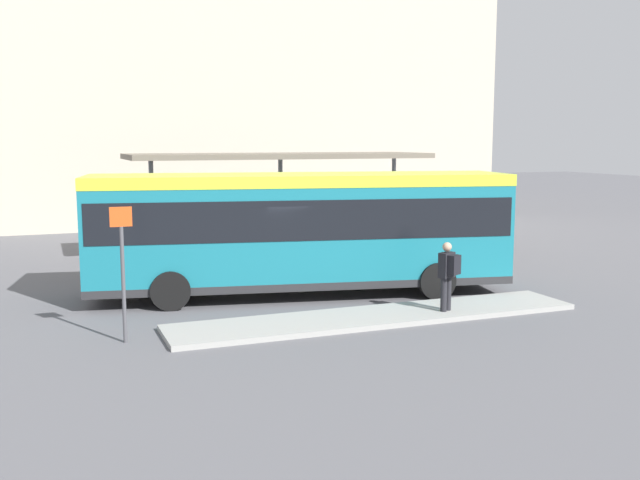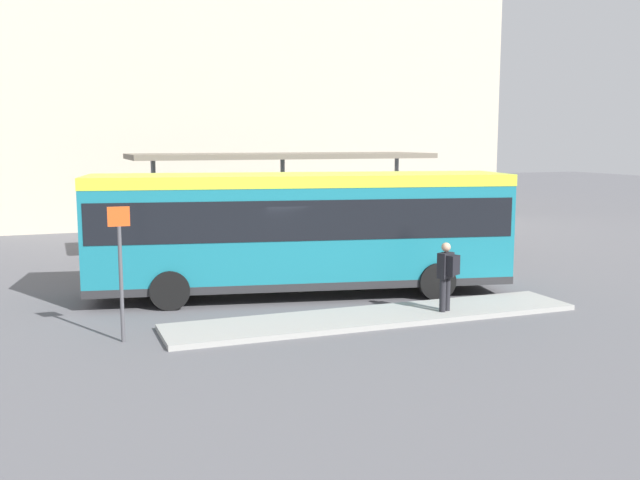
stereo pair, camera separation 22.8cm
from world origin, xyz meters
The scene contains 12 objects.
ground_plane centered at (0.00, 0.00, 0.00)m, with size 120.00×120.00×0.00m, color #5B5B60.
curb_island centered at (0.75, -3.16, 0.06)m, with size 9.87×1.80×0.12m.
city_bus centered at (0.01, 0.00, 1.89)m, with size 11.28×4.58×3.24m.
pedestrian_waiting centered at (2.41, -3.48, 1.06)m, with size 0.49×0.52×1.64m.
bicycle_orange centered at (8.07, 4.41, 0.34)m, with size 0.48×1.57×0.68m.
bicycle_yellow centered at (7.82, 5.14, 0.33)m, with size 0.48×1.53×0.66m.
bicycle_black centered at (7.93, 5.86, 0.35)m, with size 0.48×1.62×0.70m.
bicycle_white centered at (7.83, 6.58, 0.33)m, with size 0.48×1.53×0.66m.
station_shelter centered at (1.65, 6.67, 3.51)m, with size 10.74×3.34×3.67m.
potted_planter_near_shelter centered at (2.00, 4.38, 0.70)m, with size 1.03×1.03×1.38m.
platform_sign centered at (-4.93, -3.00, 1.56)m, with size 0.44×0.08×2.80m.
station_building centered at (3.54, 22.12, 9.05)m, with size 27.18×12.38×18.10m.
Camera 2 is at (-6.20, -17.77, 4.11)m, focal length 40.00 mm.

